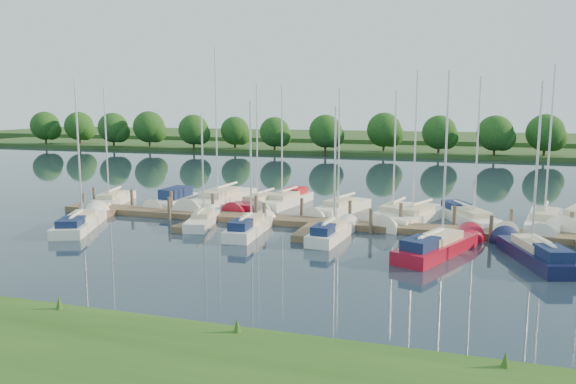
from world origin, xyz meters
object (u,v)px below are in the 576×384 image
(dock, at_px, (318,225))
(sailboat_s_2, at_px, (250,229))
(motorboat, at_px, (174,201))
(sailboat_n_0, at_px, (110,202))
(sailboat_n_5, at_px, (340,210))

(dock, relative_size, sailboat_s_2, 4.57)
(motorboat, bearing_deg, sailboat_n_0, 15.46)
(sailboat_n_0, relative_size, sailboat_s_2, 1.12)
(dock, distance_m, sailboat_n_5, 5.40)
(sailboat_n_0, height_order, sailboat_n_5, sailboat_n_0)
(motorboat, relative_size, sailboat_s_2, 0.73)
(sailboat_n_0, bearing_deg, dock, 156.01)
(sailboat_s_2, bearing_deg, sailboat_n_0, 153.42)
(sailboat_n_0, xyz_separation_m, sailboat_n_5, (18.65, 2.20, 0.01))
(sailboat_n_0, bearing_deg, motorboat, -179.92)
(motorboat, xyz_separation_m, sailboat_s_2, (9.48, -7.48, -0.04))
(sailboat_n_0, distance_m, sailboat_s_2, 15.89)
(motorboat, height_order, sailboat_n_5, sailboat_n_5)
(dock, distance_m, motorboat, 13.97)
(dock, relative_size, sailboat_n_0, 4.07)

